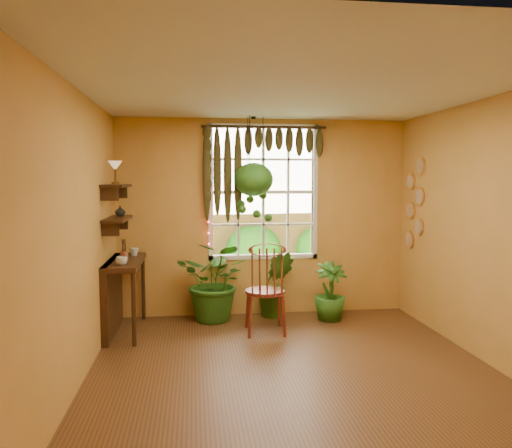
{
  "coord_description": "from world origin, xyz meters",
  "views": [
    {
      "loc": [
        -0.96,
        -4.56,
        1.88
      ],
      "look_at": [
        -0.24,
        1.15,
        1.36
      ],
      "focal_mm": 35.0,
      "sensor_mm": 36.0,
      "label": 1
    }
  ],
  "objects_px": {
    "potted_plant_left": "(216,281)",
    "potted_plant_mid": "(275,284)",
    "counter_ledge": "(116,288)",
    "windsor_chair": "(265,303)",
    "hanging_basket": "(254,182)"
  },
  "relations": [
    {
      "from": "potted_plant_left",
      "to": "potted_plant_mid",
      "type": "bearing_deg",
      "value": 6.26
    },
    {
      "from": "counter_ledge",
      "to": "windsor_chair",
      "type": "xyz_separation_m",
      "value": [
        1.81,
        -0.26,
        -0.18
      ]
    },
    {
      "from": "hanging_basket",
      "to": "potted_plant_mid",
      "type": "bearing_deg",
      "value": 5.5
    },
    {
      "from": "potted_plant_left",
      "to": "potted_plant_mid",
      "type": "relative_size",
      "value": 1.18
    },
    {
      "from": "counter_ledge",
      "to": "potted_plant_mid",
      "type": "relative_size",
      "value": 1.33
    },
    {
      "from": "counter_ledge",
      "to": "hanging_basket",
      "type": "xyz_separation_m",
      "value": [
        1.74,
        0.42,
        1.29
      ]
    },
    {
      "from": "potted_plant_mid",
      "to": "hanging_basket",
      "type": "relative_size",
      "value": 0.64
    },
    {
      "from": "potted_plant_left",
      "to": "hanging_basket",
      "type": "bearing_deg",
      "value": 6.72
    },
    {
      "from": "windsor_chair",
      "to": "potted_plant_left",
      "type": "relative_size",
      "value": 1.21
    },
    {
      "from": "counter_ledge",
      "to": "potted_plant_left",
      "type": "distance_m",
      "value": 1.29
    },
    {
      "from": "counter_ledge",
      "to": "windsor_chair",
      "type": "distance_m",
      "value": 1.84
    },
    {
      "from": "counter_ledge",
      "to": "potted_plant_mid",
      "type": "height_order",
      "value": "potted_plant_mid"
    },
    {
      "from": "potted_plant_left",
      "to": "hanging_basket",
      "type": "height_order",
      "value": "hanging_basket"
    },
    {
      "from": "hanging_basket",
      "to": "counter_ledge",
      "type": "bearing_deg",
      "value": -166.42
    },
    {
      "from": "potted_plant_left",
      "to": "hanging_basket",
      "type": "distance_m",
      "value": 1.41
    }
  ]
}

